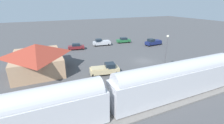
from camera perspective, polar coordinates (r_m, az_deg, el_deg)
ground_plane at (r=37.60m, az=11.19°, el=0.28°), size 200.00×200.00×0.00m
railway_track at (r=28.42m, az=27.70°, el=-8.43°), size 4.80×70.00×0.30m
platform at (r=30.64m, az=21.98°, el=-5.33°), size 3.20×46.00×0.30m
passenger_train at (r=18.57m, az=-1.49°, el=-11.53°), size 2.93×40.16×4.98m
station_building at (r=34.03m, az=-25.03°, el=1.54°), size 12.33×9.43×5.39m
pedestrian_on_platform at (r=26.52m, az=13.80°, el=-5.69°), size 0.36×0.36×1.71m
pedestrian_waiting_far at (r=26.71m, az=14.94°, el=-5.60°), size 0.36×0.36×1.71m
pickup_navy at (r=52.21m, az=14.38°, el=6.85°), size 2.35×5.53×2.14m
sedan_green at (r=54.15m, az=4.13°, el=7.74°), size 2.44×4.71×1.74m
sedan_maroon at (r=47.01m, az=-12.60°, el=5.36°), size 2.58×4.75×1.74m
pickup_silver at (r=50.40m, az=-3.76°, el=6.98°), size 2.59×5.60×2.14m
pickup_tan at (r=29.86m, az=-2.47°, el=-2.59°), size 2.87×5.66×2.14m
light_pole_near_platform at (r=30.57m, az=18.65°, el=4.09°), size 0.44×0.44×7.34m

